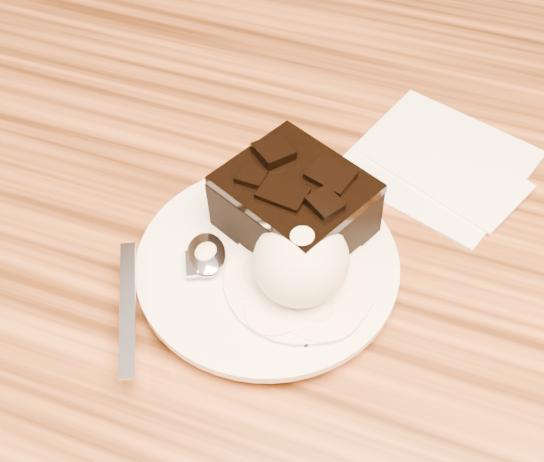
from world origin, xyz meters
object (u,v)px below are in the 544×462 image
(napkin, at_px, (439,162))
(spoon, at_px, (206,256))
(brownie, at_px, (295,208))
(plate, at_px, (268,267))
(ice_cream_scoop, at_px, (301,261))
(dining_table, at_px, (380,433))

(napkin, bearing_deg, spoon, -128.49)
(brownie, distance_m, napkin, 0.16)
(plate, relative_size, spoon, 1.17)
(ice_cream_scoop, bearing_deg, dining_table, 45.76)
(brownie, height_order, ice_cream_scoop, ice_cream_scoop)
(plate, distance_m, ice_cream_scoop, 0.05)
(brownie, bearing_deg, ice_cream_scoop, -66.08)
(spoon, bearing_deg, dining_table, 3.30)
(brownie, relative_size, napkin, 0.72)
(dining_table, bearing_deg, brownie, -159.15)
(brownie, distance_m, ice_cream_scoop, 0.05)
(dining_table, bearing_deg, plate, -145.85)
(plate, distance_m, spoon, 0.05)
(spoon, relative_size, napkin, 1.21)
(dining_table, height_order, plate, plate)
(dining_table, bearing_deg, napkin, 99.89)
(dining_table, relative_size, brownie, 11.82)
(plate, distance_m, brownie, 0.05)
(dining_table, height_order, spoon, spoon)
(ice_cream_scoop, bearing_deg, napkin, 67.96)
(plate, xyz_separation_m, napkin, (0.10, 0.17, -0.01))
(dining_table, relative_size, spoon, 6.99)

